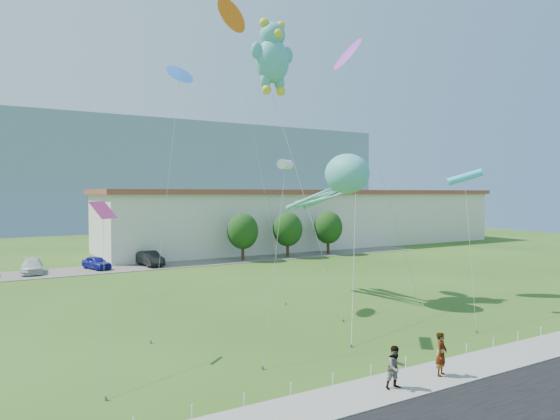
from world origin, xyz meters
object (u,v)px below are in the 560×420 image
object	(u,v)px
pedestrian_right	(396,367)
octopus_kite	(337,183)
parked_car_black	(150,258)
teddy_bear_kite	(273,55)
parked_car_blue	(97,263)
warehouse	(311,218)
pedestrian_left	(441,354)
parked_car_white	(32,266)

from	to	relation	value
pedestrian_right	octopus_kite	distance (m)	18.03
parked_car_black	teddy_bear_kite	distance (m)	26.42
parked_car_blue	teddy_bear_kite	xyz separation A→B (m)	(9.42, -19.81, 17.44)
octopus_kite	teddy_bear_kite	xyz separation A→B (m)	(-2.97, 4.22, 9.68)
warehouse	pedestrian_left	size ratio (longest dim) A/B	33.64
warehouse	octopus_kite	xyz separation A→B (m)	(-19.38, -32.61, 4.34)
pedestrian_left	parked_car_black	distance (m)	38.11
parked_car_blue	teddy_bear_kite	distance (m)	28.03
pedestrian_left	parked_car_white	distance (m)	40.87
warehouse	pedestrian_left	world-z (taller)	warehouse
warehouse	teddy_bear_kite	world-z (taller)	teddy_bear_kite
pedestrian_right	parked_car_blue	distance (m)	38.70
parked_car_white	parked_car_blue	world-z (taller)	parked_car_white
pedestrian_left	parked_car_white	xyz separation A→B (m)	(-13.07, 38.72, -0.27)
pedestrian_left	parked_car_black	bearing A→B (deg)	69.16
parked_car_white	octopus_kite	size ratio (longest dim) A/B	0.33
parked_car_black	octopus_kite	size ratio (longest dim) A/B	0.32
warehouse	parked_car_black	world-z (taller)	warehouse
pedestrian_left	teddy_bear_kite	distance (m)	25.35
warehouse	pedestrian_left	distance (m)	53.05
parked_car_black	teddy_bear_kite	xyz separation A→B (m)	(4.09, -19.52, 17.33)
pedestrian_left	octopus_kite	xyz separation A→B (m)	(5.18, 14.31, 7.46)
parked_car_black	warehouse	bearing A→B (deg)	11.89
octopus_kite	parked_car_white	bearing A→B (deg)	126.79
pedestrian_right	parked_car_black	distance (m)	38.15
octopus_kite	parked_car_blue	bearing A→B (deg)	117.27
pedestrian_left	parked_car_white	world-z (taller)	pedestrian_left
pedestrian_right	parked_car_white	bearing A→B (deg)	112.82
pedestrian_left	pedestrian_right	bearing A→B (deg)	158.06
pedestrian_right	teddy_bear_kite	xyz separation A→B (m)	(4.86, 18.62, 17.21)
pedestrian_left	parked_car_blue	xyz separation A→B (m)	(-7.21, 38.35, -0.30)
octopus_kite	teddy_bear_kite	world-z (taller)	teddy_bear_kite
warehouse	teddy_bear_kite	distance (m)	38.76
warehouse	octopus_kite	size ratio (longest dim) A/B	4.25
warehouse	parked_car_white	size ratio (longest dim) A/B	13.05
pedestrian_left	parked_car_blue	distance (m)	39.02
pedestrian_right	parked_car_blue	size ratio (longest dim) A/B	0.44
warehouse	pedestrian_right	size ratio (longest dim) A/B	36.16
parked_car_white	parked_car_blue	xyz separation A→B (m)	(5.86, -0.37, -0.03)
parked_car_white	octopus_kite	xyz separation A→B (m)	(18.25, -24.40, 7.73)
parked_car_blue	pedestrian_right	bearing A→B (deg)	-102.63
warehouse	parked_car_white	xyz separation A→B (m)	(-37.63, -8.21, -3.39)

